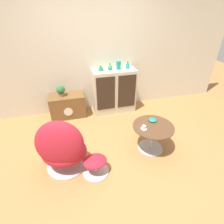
% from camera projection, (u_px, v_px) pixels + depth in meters
% --- Properties ---
extents(ground_plane, '(12.00, 12.00, 0.00)m').
position_uv_depth(ground_plane, '(113.00, 153.00, 2.97)').
color(ground_plane, '#A87542').
extents(wall_back, '(6.40, 0.06, 2.60)m').
position_uv_depth(wall_back, '(93.00, 52.00, 3.64)').
color(wall_back, beige).
rests_on(wall_back, ground_plane).
extents(sideboard, '(0.94, 0.44, 0.98)m').
position_uv_depth(sideboard, '(114.00, 91.00, 3.95)').
color(sideboard, beige).
rests_on(sideboard, ground_plane).
extents(tv_console, '(0.74, 0.43, 0.51)m').
position_uv_depth(tv_console, '(68.00, 105.00, 3.85)').
color(tv_console, brown).
rests_on(tv_console, ground_plane).
extents(egg_chair, '(0.81, 0.77, 0.91)m').
position_uv_depth(egg_chair, '(62.00, 148.00, 2.49)').
color(egg_chair, '#B7B7BC').
rests_on(egg_chair, ground_plane).
extents(ottoman, '(0.39, 0.39, 0.28)m').
position_uv_depth(ottoman, '(95.00, 164.00, 2.54)').
color(ottoman, '#B7B7BC').
rests_on(ottoman, ground_plane).
extents(coffee_table, '(0.67, 0.67, 0.48)m').
position_uv_depth(coffee_table, '(152.00, 134.00, 2.90)').
color(coffee_table, '#B7B7BC').
rests_on(coffee_table, ground_plane).
extents(vase_leftmost, '(0.10, 0.10, 0.11)m').
position_uv_depth(vase_leftmost, '(101.00, 69.00, 3.61)').
color(vase_leftmost, '#2D8E6B').
rests_on(vase_leftmost, sideboard).
extents(vase_inner_left, '(0.10, 0.10, 0.14)m').
position_uv_depth(vase_inner_left, '(110.00, 67.00, 3.65)').
color(vase_inner_left, '#2D8E6B').
rests_on(vase_inner_left, sideboard).
extents(vase_inner_right, '(0.10, 0.10, 0.17)m').
position_uv_depth(vase_inner_right, '(119.00, 65.00, 3.67)').
color(vase_inner_right, teal).
rests_on(vase_inner_right, sideboard).
extents(vase_rightmost, '(0.08, 0.08, 0.16)m').
position_uv_depth(vase_rightmost, '(128.00, 66.00, 3.73)').
color(vase_rightmost, teal).
rests_on(vase_rightmost, sideboard).
extents(potted_plant, '(0.18, 0.18, 0.23)m').
position_uv_depth(potted_plant, '(61.00, 90.00, 3.64)').
color(potted_plant, '#996B4C').
rests_on(potted_plant, tv_console).
extents(teacup, '(0.10, 0.10, 0.06)m').
position_uv_depth(teacup, '(144.00, 128.00, 2.74)').
color(teacup, white).
rests_on(teacup, coffee_table).
extents(bowl, '(0.14, 0.14, 0.04)m').
position_uv_depth(bowl, '(153.00, 120.00, 2.94)').
color(bowl, '#1E7A70').
rests_on(bowl, coffee_table).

